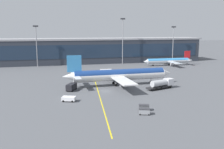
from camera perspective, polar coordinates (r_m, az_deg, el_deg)
name	(u,v)px	position (r m, az deg, el deg)	size (l,w,h in m)	color
ground_plane	(106,91)	(86.50, -1.40, -3.66)	(700.00, 700.00, 0.00)	#515459
apron_lead_in_line	(98,90)	(87.95, -3.19, -3.44)	(0.30, 80.00, 0.01)	yellow
terminal_building	(72,51)	(158.24, -8.86, 5.21)	(164.70, 18.35, 15.01)	#2D333D
main_airliner	(119,75)	(94.54, 1.64, -0.07)	(41.71, 32.94, 11.52)	white
fuel_tanker	(162,84)	(91.02, 11.01, -2.03)	(11.04, 5.73, 3.25)	#232326
crew_van	(71,87)	(87.85, -9.01, -2.69)	(4.16, 5.41, 2.30)	black
pushback_tug	(69,98)	(75.10, -9.60, -5.26)	(4.37, 3.51, 1.40)	white
baggage_cart_0	(144,111)	(63.54, 7.18, -8.09)	(3.00, 2.32, 1.48)	gray
baggage_cart_1	(144,107)	(66.59, 7.08, -7.24)	(3.00, 2.32, 1.48)	#595B60
commuter_jet_far	(168,61)	(150.21, 12.37, 2.99)	(30.18, 23.83, 8.11)	silver
apron_light_mast_0	(173,41)	(163.39, 13.40, 7.16)	(2.80, 0.50, 22.25)	gray
apron_light_mast_1	(123,38)	(151.28, 2.38, 8.10)	(2.80, 0.50, 26.76)	gray
apron_light_mast_2	(36,43)	(145.44, -16.41, 6.75)	(2.80, 0.50, 22.45)	gray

